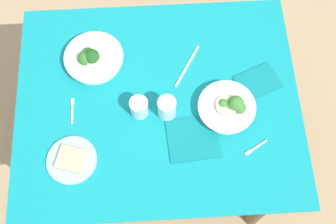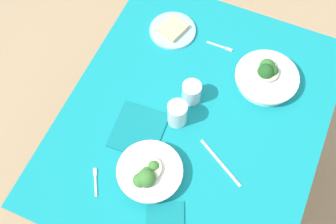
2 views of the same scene
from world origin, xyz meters
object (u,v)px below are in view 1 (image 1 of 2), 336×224
at_px(water_glass_side, 138,107).
at_px(fork_by_far_bowl, 254,148).
at_px(water_glass_center, 166,108).
at_px(fork_by_near_bowl, 71,110).
at_px(napkin_folded_upper, 257,82).
at_px(napkin_folded_lower, 192,138).
at_px(broccoli_bowl_far, 227,108).
at_px(table_knife_left, 186,66).
at_px(broccoli_bowl_near, 92,59).
at_px(bread_side_plate, 70,160).

relative_size(water_glass_side, fork_by_far_bowl, 0.90).
xyz_separation_m(water_glass_center, fork_by_near_bowl, (0.38, -0.03, -0.05)).
distance_m(napkin_folded_upper, napkin_folded_lower, 0.37).
height_order(broccoli_bowl_far, napkin_folded_lower, broccoli_bowl_far).
height_order(water_glass_center, table_knife_left, water_glass_center).
relative_size(water_glass_side, fork_by_near_bowl, 0.78).
distance_m(fork_by_far_bowl, table_knife_left, 0.44).
height_order(table_knife_left, napkin_folded_upper, napkin_folded_upper).
bearing_deg(water_glass_side, broccoli_bowl_near, -52.05).
bearing_deg(broccoli_bowl_far, table_knife_left, -55.48).
relative_size(table_knife_left, napkin_folded_upper, 1.28).
bearing_deg(fork_by_near_bowl, napkin_folded_lower, -107.61).
bearing_deg(fork_by_far_bowl, water_glass_center, -57.19).
relative_size(bread_side_plate, water_glass_side, 2.22).
height_order(bread_side_plate, fork_by_far_bowl, bread_side_plate).
bearing_deg(broccoli_bowl_far, water_glass_center, -0.71).
height_order(water_glass_center, fork_by_far_bowl, water_glass_center).
height_order(bread_side_plate, napkin_folded_upper, bread_side_plate).
distance_m(bread_side_plate, water_glass_side, 0.33).
bearing_deg(water_glass_center, fork_by_near_bowl, -5.13).
xyz_separation_m(broccoli_bowl_near, water_glass_side, (-0.18, 0.24, 0.01)).
relative_size(broccoli_bowl_far, water_glass_side, 2.65).
bearing_deg(fork_by_far_bowl, broccoli_bowl_near, -64.09).
bearing_deg(fork_by_far_bowl, fork_by_near_bowl, -46.24).
distance_m(water_glass_side, napkin_folded_lower, 0.24).
bearing_deg(napkin_folded_upper, fork_by_near_bowl, 6.29).
bearing_deg(table_knife_left, fork_by_far_bowl, 62.32).
relative_size(bread_side_plate, fork_by_near_bowl, 1.72).
relative_size(broccoli_bowl_near, water_glass_side, 2.84).
xyz_separation_m(water_glass_center, napkin_folded_upper, (-0.38, -0.12, -0.05)).
height_order(fork_by_near_bowl, table_knife_left, same).
distance_m(water_glass_center, fork_by_far_bowl, 0.37).
bearing_deg(water_glass_side, broccoli_bowl_far, 177.49).
distance_m(water_glass_center, napkin_folded_lower, 0.16).
bearing_deg(water_glass_side, fork_by_far_bowl, 157.75).
distance_m(water_glass_side, table_knife_left, 0.28).
bearing_deg(water_glass_center, broccoli_bowl_far, 179.29).
relative_size(water_glass_side, table_knife_left, 0.40).
xyz_separation_m(broccoli_bowl_far, fork_by_far_bowl, (-0.09, 0.16, -0.03)).
height_order(bread_side_plate, water_glass_center, water_glass_center).
relative_size(broccoli_bowl_far, bread_side_plate, 1.20).
xyz_separation_m(broccoli_bowl_far, water_glass_side, (0.35, -0.02, 0.01)).
distance_m(broccoli_bowl_far, water_glass_center, 0.24).
relative_size(water_glass_center, table_knife_left, 0.47).
height_order(broccoli_bowl_near, fork_by_far_bowl, broccoli_bowl_near).
bearing_deg(napkin_folded_upper, fork_by_far_bowl, 80.17).
bearing_deg(fork_by_far_bowl, bread_side_plate, -29.62).
distance_m(broccoli_bowl_far, napkin_folded_upper, 0.19).
xyz_separation_m(fork_by_far_bowl, table_knife_left, (0.23, -0.37, -0.00)).
height_order(napkin_folded_upper, napkin_folded_lower, same).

